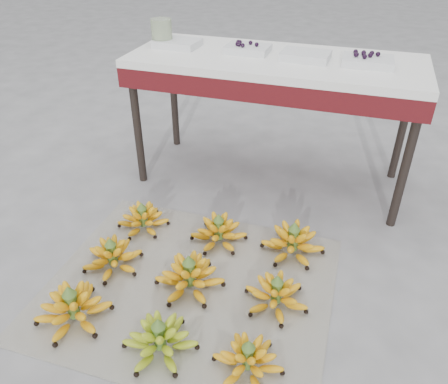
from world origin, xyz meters
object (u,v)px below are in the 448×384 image
(bunch_front_left, at_px, (73,308))
(bunch_back_center, at_px, (219,232))
(vendor_table, at_px, (275,73))
(glass_jar, at_px, (162,33))
(bunch_front_center, at_px, (160,340))
(bunch_mid_right, at_px, (276,295))
(tray_left, at_px, (247,49))
(bunch_mid_left, at_px, (112,257))
(bunch_back_right, at_px, (293,242))
(tray_far_left, at_px, (177,43))
(newspaper_mat, at_px, (190,286))
(tray_far_right, at_px, (367,61))
(bunch_front_right, at_px, (248,360))
(tray_right, at_px, (305,56))
(bunch_mid_center, at_px, (190,276))
(bunch_back_left, at_px, (143,219))

(bunch_front_left, height_order, bunch_back_center, bunch_front_left)
(vendor_table, relative_size, glass_jar, 10.64)
(bunch_front_center, relative_size, bunch_mid_right, 0.89)
(bunch_back_center, bearing_deg, tray_left, 85.72)
(bunch_mid_left, distance_m, bunch_back_right, 0.86)
(bunch_back_right, distance_m, tray_far_left, 1.31)
(tray_left, distance_m, glass_jar, 0.51)
(newspaper_mat, distance_m, bunch_front_left, 0.50)
(tray_far_right, bearing_deg, bunch_back_right, -106.36)
(bunch_front_right, relative_size, tray_right, 1.05)
(bunch_front_right, xyz_separation_m, bunch_mid_center, (-0.36, 0.32, 0.01))
(bunch_front_center, distance_m, tray_far_left, 1.66)
(bunch_back_left, bearing_deg, vendor_table, 45.46)
(newspaper_mat, xyz_separation_m, tray_left, (-0.05, 1.07, 0.78))
(vendor_table, xyz_separation_m, tray_far_right, (0.47, 0.00, 0.11))
(glass_jar, bearing_deg, vendor_table, -1.48)
(newspaper_mat, bearing_deg, bunch_front_right, -42.05)
(glass_jar, bearing_deg, bunch_mid_right, -47.63)
(bunch_back_center, bearing_deg, vendor_table, 72.12)
(bunch_mid_center, distance_m, vendor_table, 1.21)
(bunch_front_left, xyz_separation_m, bunch_mid_right, (0.77, 0.34, -0.01))
(bunch_back_left, relative_size, tray_left, 1.24)
(bunch_mid_center, relative_size, glass_jar, 2.19)
(newspaper_mat, height_order, tray_far_right, tray_far_right)
(bunch_front_center, distance_m, vendor_table, 1.52)
(bunch_back_center, height_order, tray_right, tray_right)
(newspaper_mat, relative_size, bunch_back_left, 4.16)
(newspaper_mat, bearing_deg, tray_left, 92.78)
(tray_left, height_order, tray_right, tray_left)
(bunch_mid_left, bearing_deg, bunch_front_left, -68.64)
(bunch_front_left, relative_size, bunch_front_center, 1.13)
(bunch_mid_center, bearing_deg, vendor_table, 79.56)
(tray_right, distance_m, glass_jar, 0.83)
(tray_far_left, height_order, tray_far_right, tray_far_right)
(bunch_front_center, distance_m, glass_jar, 1.70)
(bunch_back_left, xyz_separation_m, bunch_back_center, (0.42, 0.02, 0.00))
(tray_far_left, bearing_deg, bunch_back_center, -55.73)
(bunch_mid_left, relative_size, tray_left, 1.46)
(bunch_front_right, relative_size, bunch_back_left, 0.90)
(bunch_mid_center, height_order, bunch_mid_right, bunch_mid_center)
(bunch_front_left, bearing_deg, bunch_front_right, -13.17)
(tray_right, relative_size, glass_jar, 1.74)
(bunch_front_right, xyz_separation_m, bunch_back_center, (-0.34, 0.67, 0.00))
(bunch_mid_right, relative_size, bunch_back_right, 1.13)
(tray_right, bearing_deg, bunch_front_left, -115.62)
(bunch_mid_center, bearing_deg, glass_jar, 113.72)
(bunch_mid_left, distance_m, vendor_table, 1.30)
(newspaper_mat, xyz_separation_m, bunch_mid_left, (-0.39, 0.01, 0.06))
(newspaper_mat, height_order, tray_right, tray_right)
(bunch_front_center, height_order, bunch_mid_left, bunch_front_center)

